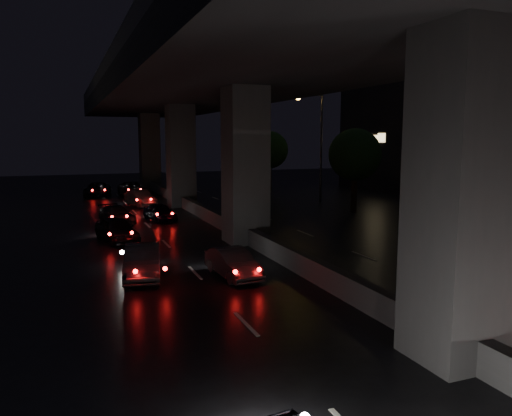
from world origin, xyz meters
TOP-DOWN VIEW (x-y plane):
  - ground at (0.00, 0.00)m, footprint 120.00×120.00m
  - viaduct at (0.00, 5.00)m, footprint 12.00×80.00m
  - median_barrier at (0.00, 5.00)m, footprint 0.45×70.00m
  - building_right_far at (27.00, 20.00)m, footprint 12.00×22.00m
  - tree_c at (11.00, 12.00)m, footprint 3.80×3.80m
  - tree_d at (11.00, 28.00)m, footprint 3.80×3.80m
  - streetlight_far at (10.97, 18.00)m, footprint 2.52×0.44m
  - car_4 at (-6.06, 0.17)m, footprint 1.97×4.00m
  - car_5 at (-2.75, -1.09)m, footprint 1.47×3.46m
  - car_6 at (-6.28, 7.60)m, footprint 2.30×4.00m
  - car_7 at (-5.68, 13.64)m, footprint 2.33×3.94m
  - car_8 at (-2.94, 13.50)m, footprint 2.01×3.55m
  - car_9 at (-3.11, 21.05)m, footprint 2.23×4.08m
  - car_10 at (-2.78, 28.73)m, footprint 2.25×4.78m
  - car_11 at (-5.86, 29.50)m, footprint 2.89×4.94m

SIDE VIEW (x-z plane):
  - ground at x=0.00m, z-range 0.00..0.00m
  - median_barrier at x=0.00m, z-range 0.00..0.85m
  - car_7 at x=-5.68m, z-range 0.00..1.07m
  - car_5 at x=-2.75m, z-range 0.00..1.11m
  - car_8 at x=-2.94m, z-range 0.00..1.14m
  - car_4 at x=-6.06m, z-range 0.00..1.26m
  - car_9 at x=-3.11m, z-range 0.00..1.28m
  - car_6 at x=-6.28m, z-range 0.00..1.28m
  - car_11 at x=-5.86m, z-range 0.00..1.29m
  - car_10 at x=-2.78m, z-range 0.00..1.32m
  - tree_c at x=11.00m, z-range 1.13..7.26m
  - tree_d at x=11.00m, z-range 1.13..7.26m
  - streetlight_far at x=10.97m, z-range 1.16..10.16m
  - building_right_far at x=27.00m, z-range 0.00..15.00m
  - viaduct at x=0.00m, z-range 3.09..13.59m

